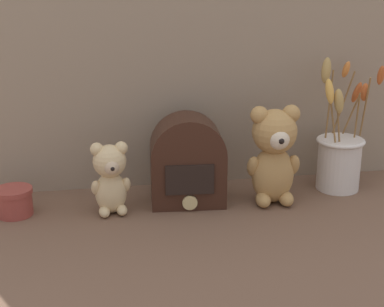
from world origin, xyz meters
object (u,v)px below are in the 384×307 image
(teddy_bear_medium, at_px, (110,177))
(vintage_radio, at_px, (188,163))
(teddy_bear_large, at_px, (274,153))
(flower_vase, at_px, (339,155))
(decorative_tin_tall, at_px, (14,201))

(teddy_bear_medium, bearing_deg, vintage_radio, 9.43)
(teddy_bear_large, distance_m, flower_vase, 0.20)
(vintage_radio, bearing_deg, teddy_bear_medium, -170.57)
(teddy_bear_medium, relative_size, vintage_radio, 0.79)
(teddy_bear_medium, xyz_separation_m, flower_vase, (0.58, 0.06, -0.00))
(flower_vase, height_order, vintage_radio, flower_vase)
(teddy_bear_large, bearing_deg, vintage_radio, 171.57)
(decorative_tin_tall, bearing_deg, vintage_radio, 0.72)
(teddy_bear_large, xyz_separation_m, decorative_tin_tall, (-0.60, 0.02, -0.09))
(teddy_bear_large, xyz_separation_m, teddy_bear_medium, (-0.38, -0.00, -0.04))
(flower_vase, bearing_deg, teddy_bear_large, -164.06)
(teddy_bear_medium, height_order, flower_vase, flower_vase)
(teddy_bear_large, relative_size, decorative_tin_tall, 2.78)
(teddy_bear_medium, xyz_separation_m, decorative_tin_tall, (-0.22, 0.03, -0.06))
(decorative_tin_tall, bearing_deg, flower_vase, 2.15)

